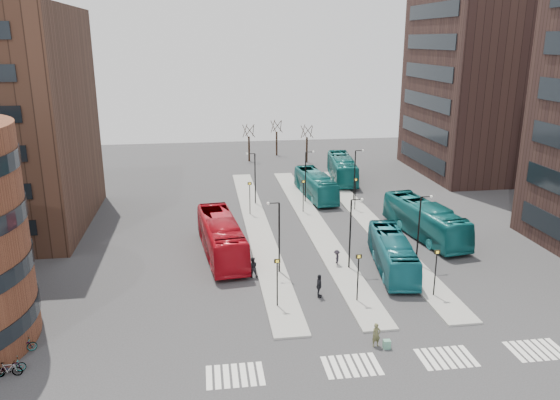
{
  "coord_description": "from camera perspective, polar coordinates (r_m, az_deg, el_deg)",
  "views": [
    {
      "loc": [
        -9.33,
        -23.66,
        18.8
      ],
      "look_at": [
        -2.66,
        22.66,
        5.0
      ],
      "focal_mm": 35.0,
      "sensor_mm": 36.0,
      "label": 1
    }
  ],
  "objects": [
    {
      "name": "island_left",
      "position": [
        57.09,
        -2.38,
        -2.73
      ],
      "size": [
        2.5,
        45.0,
        0.15
      ],
      "primitive_type": "cube",
      "color": "gray",
      "rests_on": "ground"
    },
    {
      "name": "island_mid",
      "position": [
        57.96,
        3.54,
        -2.45
      ],
      "size": [
        2.5,
        45.0,
        0.15
      ],
      "primitive_type": "cube",
      "color": "gray",
      "rests_on": "ground"
    },
    {
      "name": "island_right",
      "position": [
        59.42,
        9.22,
        -2.16
      ],
      "size": [
        2.5,
        45.0,
        0.15
      ],
      "primitive_type": "cube",
      "color": "gray",
      "rests_on": "ground"
    },
    {
      "name": "suitcase",
      "position": [
        36.3,
        11.09,
        -14.57
      ],
      "size": [
        0.48,
        0.39,
        0.57
      ],
      "primitive_type": "cube",
      "rotation": [
        0.0,
        0.0,
        -0.05
      ],
      "color": "#1D4BA0",
      "rests_on": "ground"
    },
    {
      "name": "red_bus",
      "position": [
        49.45,
        -6.16,
        -3.85
      ],
      "size": [
        4.28,
        12.75,
        3.48
      ],
      "primitive_type": "imported",
      "rotation": [
        0.0,
        0.0,
        0.11
      ],
      "color": "#AC0D19",
      "rests_on": "ground"
    },
    {
      "name": "teal_bus_a",
      "position": [
        47.21,
        11.65,
        -5.45
      ],
      "size": [
        4.0,
        10.9,
        2.97
      ],
      "primitive_type": "imported",
      "rotation": [
        0.0,
        0.0,
        -0.14
      ],
      "color": "#166570",
      "rests_on": "ground"
    },
    {
      "name": "teal_bus_b",
      "position": [
        67.39,
        3.73,
        1.57
      ],
      "size": [
        3.52,
        11.35,
        3.11
      ],
      "primitive_type": "imported",
      "rotation": [
        0.0,
        0.0,
        0.08
      ],
      "color": "#146666",
      "rests_on": "ground"
    },
    {
      "name": "teal_bus_c",
      "position": [
        55.58,
        14.89,
        -2.03
      ],
      "size": [
        4.62,
        12.68,
        3.45
      ],
      "primitive_type": "imported",
      "rotation": [
        0.0,
        0.0,
        0.14
      ],
      "color": "#135F62",
      "rests_on": "ground"
    },
    {
      "name": "teal_bus_d",
      "position": [
        75.87,
        6.5,
        3.29
      ],
      "size": [
        4.3,
        12.41,
        3.39
      ],
      "primitive_type": "imported",
      "rotation": [
        0.0,
        0.0,
        -0.12
      ],
      "color": "#146766",
      "rests_on": "ground"
    },
    {
      "name": "traveller",
      "position": [
        36.16,
        10.03,
        -13.72
      ],
      "size": [
        0.63,
        0.46,
        1.58
      ],
      "primitive_type": "imported",
      "rotation": [
        0.0,
        0.0,
        0.15
      ],
      "color": "brown",
      "rests_on": "ground"
    },
    {
      "name": "commuter_a",
      "position": [
        45.08,
        -2.88,
        -7.03
      ],
      "size": [
        0.85,
        0.66,
        1.74
      ],
      "primitive_type": "imported",
      "rotation": [
        0.0,
        0.0,
        3.15
      ],
      "color": "black",
      "rests_on": "ground"
    },
    {
      "name": "commuter_b",
      "position": [
        41.82,
        4.1,
        -8.94
      ],
      "size": [
        0.75,
        1.16,
        1.83
      ],
      "primitive_type": "imported",
      "rotation": [
        0.0,
        0.0,
        1.26
      ],
      "color": "black",
      "rests_on": "ground"
    },
    {
      "name": "commuter_c",
      "position": [
        47.34,
        5.94,
        -6.08
      ],
      "size": [
        0.77,
        1.07,
        1.5
      ],
      "primitive_type": "imported",
      "rotation": [
        0.0,
        0.0,
        4.48
      ],
      "color": "black",
      "rests_on": "ground"
    },
    {
      "name": "bicycle_near",
      "position": [
        36.81,
        -26.4,
        -15.36
      ],
      "size": [
        1.84,
        1.17,
        0.91
      ],
      "primitive_type": "imported",
      "rotation": [
        0.0,
        0.0,
        1.92
      ],
      "color": "gray",
      "rests_on": "ground"
    },
    {
      "name": "bicycle_mid",
      "position": [
        36.58,
        -26.54,
        -15.56
      ],
      "size": [
        1.58,
        0.48,
        0.95
      ],
      "primitive_type": "imported",
      "rotation": [
        0.0,
        0.0,
        1.59
      ],
      "color": "gray",
      "rests_on": "ground"
    },
    {
      "name": "bicycle_far",
      "position": [
        38.59,
        -25.42,
        -13.67
      ],
      "size": [
        1.91,
        1.3,
        0.95
      ],
      "primitive_type": "imported",
      "rotation": [
        0.0,
        0.0,
        1.98
      ],
      "color": "gray",
      "rests_on": "ground"
    },
    {
      "name": "crosswalk_stripes",
      "position": [
        35.23,
        11.98,
        -16.21
      ],
      "size": [
        22.35,
        2.4,
        0.01
      ],
      "color": "silver",
      "rests_on": "ground"
    },
    {
      "name": "tower_far",
      "position": [
        84.54,
        21.63,
        12.74
      ],
      "size": [
        20.12,
        20.0,
        30.0
      ],
      "color": "#33201C",
      "rests_on": "ground"
    },
    {
      "name": "sign_poles",
      "position": [
        50.65,
        4.73,
        -2.51
      ],
      "size": [
        12.45,
        22.12,
        3.65
      ],
      "color": "black",
      "rests_on": "ground"
    },
    {
      "name": "lamp_posts",
      "position": [
        55.17,
        4.66,
        0.36
      ],
      "size": [
        14.04,
        20.24,
        6.12
      ],
      "color": "black",
      "rests_on": "ground"
    },
    {
      "name": "bare_trees",
      "position": [
        88.63,
        -0.27,
        5.98
      ],
      "size": [
        10.97,
        8.14,
        5.9
      ],
      "color": "black",
      "rests_on": "ground"
    }
  ]
}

